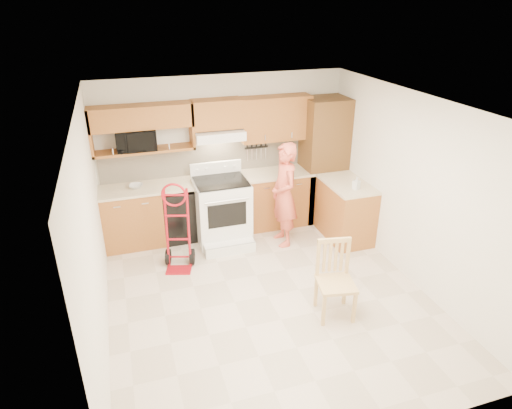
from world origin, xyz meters
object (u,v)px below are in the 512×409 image
microwave (136,139)px  person (284,195)px  range (223,207)px  dining_chair (336,281)px  hand_truck (177,231)px

microwave → person: microwave is taller
range → dining_chair: size_ratio=1.26×
microwave → person: size_ratio=0.35×
microwave → dining_chair: size_ratio=0.60×
microwave → dining_chair: (2.02, -2.67, -1.17)m
person → microwave: bearing=-112.0°
microwave → person: 2.36m
person → range: bearing=-110.6°
person → dining_chair: size_ratio=1.71×
person → hand_truck: (-1.69, -0.24, -0.23)m
hand_truck → dining_chair: (1.65, -1.62, -0.11)m
microwave → range: size_ratio=0.48×
dining_chair → microwave: bearing=137.4°
range → person: 0.97m
range → person: bearing=-20.3°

